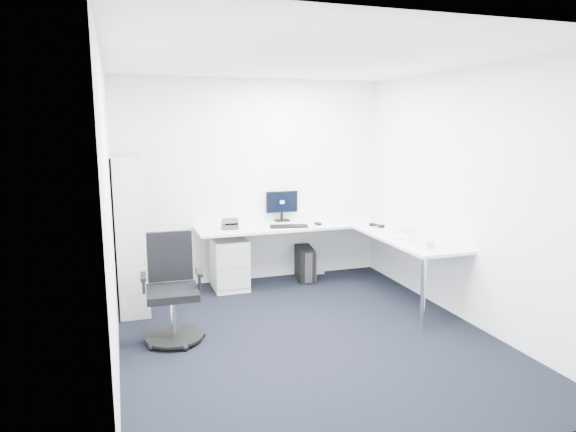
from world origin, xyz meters
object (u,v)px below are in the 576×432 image
object	(u,v)px
l_desk	(309,259)
bookshelf	(130,233)
monitor	(282,206)
laptop	(409,222)
task_chair	(172,290)

from	to	relation	value
l_desk	bookshelf	xyz separation A→B (m)	(-2.17, 0.05, 0.48)
monitor	laptop	bearing A→B (deg)	-41.81
bookshelf	laptop	world-z (taller)	bookshelf
l_desk	monitor	bearing A→B (deg)	104.99
task_chair	bookshelf	bearing A→B (deg)	109.80
task_chair	laptop	bearing A→B (deg)	12.81
laptop	l_desk	bearing A→B (deg)	156.86
monitor	l_desk	bearing A→B (deg)	-74.32
l_desk	laptop	distance (m)	1.34
bookshelf	task_chair	xyz separation A→B (m)	(0.35, -1.13, -0.35)
l_desk	laptop	world-z (taller)	laptop
l_desk	bookshelf	distance (m)	2.23
bookshelf	monitor	distance (m)	2.09
l_desk	laptop	xyz separation A→B (m)	(1.11, -0.55, 0.52)
bookshelf	task_chair	world-z (taller)	bookshelf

